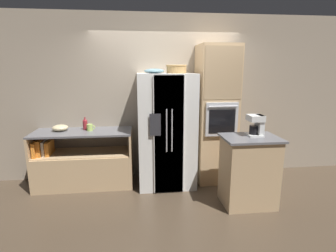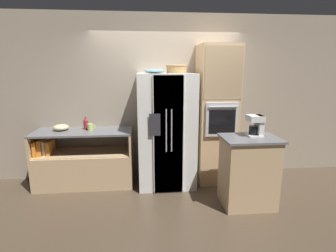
{
  "view_description": "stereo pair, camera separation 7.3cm",
  "coord_description": "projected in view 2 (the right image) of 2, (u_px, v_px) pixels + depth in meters",
  "views": [
    {
      "loc": [
        -0.49,
        -4.1,
        1.91
      ],
      "look_at": [
        -0.02,
        -0.06,
        1.01
      ],
      "focal_mm": 28.0,
      "sensor_mm": 36.0,
      "label": 1
    },
    {
      "loc": [
        -0.41,
        -4.11,
        1.91
      ],
      "look_at": [
        -0.02,
        -0.06,
        1.01
      ],
      "focal_mm": 28.0,
      "sensor_mm": 36.0,
      "label": 2
    }
  ],
  "objects": [
    {
      "name": "wicker_basket",
      "position": [
        177.0,
        69.0,
        4.07
      ],
      "size": [
        0.33,
        0.33,
        0.13
      ],
      "color": "tan",
      "rests_on": "refrigerator"
    },
    {
      "name": "mug",
      "position": [
        90.0,
        127.0,
        4.25
      ],
      "size": [
        0.13,
        0.09,
        0.11
      ],
      "color": "#B2D166",
      "rests_on": "counter_left"
    },
    {
      "name": "counter_left",
      "position": [
        84.0,
        165.0,
        4.35
      ],
      "size": [
        1.56,
        0.63,
        0.92
      ],
      "color": "tan",
      "rests_on": "ground_plane"
    },
    {
      "name": "fruit_bowl",
      "position": [
        154.0,
        71.0,
        4.03
      ],
      "size": [
        0.32,
        0.32,
        0.07
      ],
      "color": "#668C99",
      "rests_on": "refrigerator"
    },
    {
      "name": "bottle_tall",
      "position": [
        86.0,
        123.0,
        4.32
      ],
      "size": [
        0.08,
        0.08,
        0.2
      ],
      "color": "maroon",
      "rests_on": "counter_left"
    },
    {
      "name": "wall_oven",
      "position": [
        216.0,
        115.0,
        4.37
      ],
      "size": [
        0.62,
        0.7,
        2.28
      ],
      "color": "tan",
      "rests_on": "ground_plane"
    },
    {
      "name": "ground_plane",
      "position": [
        169.0,
        183.0,
        4.44
      ],
      "size": [
        20.0,
        20.0,
        0.0
      ],
      "primitive_type": "plane",
      "color": "#4C3D2D"
    },
    {
      "name": "wall_back",
      "position": [
        166.0,
        98.0,
        4.58
      ],
      "size": [
        12.0,
        0.06,
        2.8
      ],
      "color": "tan",
      "rests_on": "ground_plane"
    },
    {
      "name": "refrigerator",
      "position": [
        166.0,
        130.0,
        4.27
      ],
      "size": [
        0.91,
        0.82,
        1.83
      ],
      "color": "white",
      "rests_on": "ground_plane"
    },
    {
      "name": "mixing_bowl",
      "position": [
        61.0,
        127.0,
        4.25
      ],
      "size": [
        0.25,
        0.25,
        0.1
      ],
      "color": "beige",
      "rests_on": "counter_left"
    },
    {
      "name": "coffee_maker",
      "position": [
        256.0,
        125.0,
        3.57
      ],
      "size": [
        0.2,
        0.21,
        0.29
      ],
      "color": "white",
      "rests_on": "island_counter"
    },
    {
      "name": "island_counter",
      "position": [
        248.0,
        172.0,
        3.65
      ],
      "size": [
        0.77,
        0.57,
        0.99
      ],
      "color": "tan",
      "rests_on": "ground_plane"
    }
  ]
}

